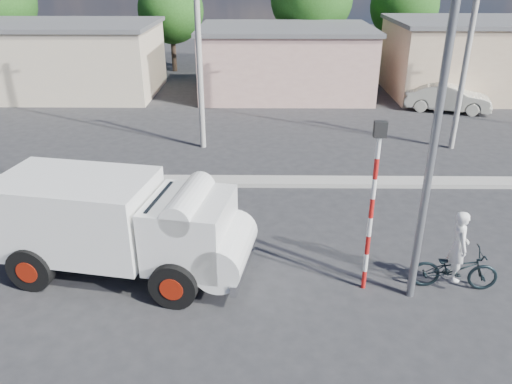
{
  "coord_description": "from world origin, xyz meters",
  "views": [
    {
      "loc": [
        0.62,
        -8.99,
        7.51
      ],
      "look_at": [
        0.45,
        4.42,
        1.3
      ],
      "focal_mm": 35.0,
      "sensor_mm": 36.0,
      "label": 1
    }
  ],
  "objects_px": {
    "bicycle": "(455,269)",
    "cyclist": "(457,256)",
    "streetlight": "(433,97)",
    "car_cream": "(448,98)",
    "truck": "(124,224)",
    "traffic_pole": "(373,195)"
  },
  "relations": [
    {
      "from": "cyclist",
      "to": "truck",
      "type": "bearing_deg",
      "value": 91.2
    },
    {
      "from": "traffic_pole",
      "to": "truck",
      "type": "bearing_deg",
      "value": 174.42
    },
    {
      "from": "car_cream",
      "to": "streetlight",
      "type": "xyz_separation_m",
      "value": [
        -6.63,
        -16.86,
        4.22
      ]
    },
    {
      "from": "car_cream",
      "to": "truck",
      "type": "bearing_deg",
      "value": 155.91
    },
    {
      "from": "truck",
      "to": "traffic_pole",
      "type": "height_order",
      "value": "traffic_pole"
    },
    {
      "from": "truck",
      "to": "bicycle",
      "type": "xyz_separation_m",
      "value": [
        8.3,
        -0.55,
        -0.9
      ]
    },
    {
      "from": "car_cream",
      "to": "cyclist",
      "type": "bearing_deg",
      "value": 178.51
    },
    {
      "from": "truck",
      "to": "traffic_pole",
      "type": "bearing_deg",
      "value": 4.48
    },
    {
      "from": "truck",
      "to": "cyclist",
      "type": "bearing_deg",
      "value": 6.26
    },
    {
      "from": "cyclist",
      "to": "streetlight",
      "type": "xyz_separation_m",
      "value": [
        -1.3,
        -0.34,
        4.04
      ]
    },
    {
      "from": "bicycle",
      "to": "cyclist",
      "type": "distance_m",
      "value": 0.36
    },
    {
      "from": "streetlight",
      "to": "bicycle",
      "type": "bearing_deg",
      "value": 14.76
    },
    {
      "from": "car_cream",
      "to": "traffic_pole",
      "type": "distance_m",
      "value": 18.3
    },
    {
      "from": "cyclist",
      "to": "bicycle",
      "type": "bearing_deg",
      "value": 0.0
    },
    {
      "from": "car_cream",
      "to": "streetlight",
      "type": "bearing_deg",
      "value": 174.94
    },
    {
      "from": "bicycle",
      "to": "streetlight",
      "type": "bearing_deg",
      "value": 109.76
    },
    {
      "from": "cyclist",
      "to": "car_cream",
      "type": "bearing_deg",
      "value": -12.88
    },
    {
      "from": "car_cream",
      "to": "streetlight",
      "type": "distance_m",
      "value": 18.6
    },
    {
      "from": "cyclist",
      "to": "streetlight",
      "type": "height_order",
      "value": "streetlight"
    },
    {
      "from": "bicycle",
      "to": "cyclist",
      "type": "xyz_separation_m",
      "value": [
        0.0,
        0.0,
        0.36
      ]
    },
    {
      "from": "cyclist",
      "to": "traffic_pole",
      "type": "xyz_separation_m",
      "value": [
        -2.24,
        -0.04,
        1.67
      ]
    },
    {
      "from": "bicycle",
      "to": "car_cream",
      "type": "relative_size",
      "value": 0.47
    }
  ]
}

